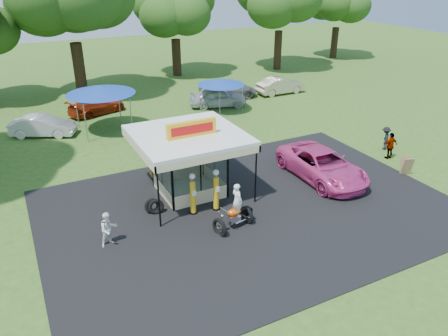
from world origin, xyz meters
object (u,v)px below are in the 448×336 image
Objects in this scene: spectator_east_b at (391,146)px; bg_car_d at (228,90)px; gas_pump_left at (193,195)px; gas_pump_right at (216,191)px; kiosk_car at (175,168)px; tent_west at (101,90)px; tent_east at (221,82)px; a_frame_sign at (406,166)px; bg_car_a at (43,126)px; bg_car_e at (280,86)px; pink_sedan at (322,165)px; motorcycle at (236,210)px; spectator_west at (109,229)px; spectator_east_a at (385,138)px; gas_station_kiosk at (189,162)px; bg_car_b at (97,106)px; bg_car_c at (218,97)px.

spectator_east_b is 0.33× the size of bg_car_d.
bg_car_d is (10.81, 17.18, -0.33)m from gas_pump_left.
gas_pump_right is (1.17, -0.16, 0.01)m from gas_pump_left.
gas_pump_right is 0.78× the size of kiosk_car.
tent_west is 9.69m from tent_east.
spectator_east_b is (12.44, 0.73, -0.20)m from gas_pump_right.
tent_west reaches higher than a_frame_sign.
spectator_east_b is at bearing 89.44° from a_frame_sign.
gas_pump_left reaches higher than bg_car_a.
pink_sedan is at bearing 153.72° from bg_car_e.
bg_car_a is 1.16× the size of tent_east.
tent_west is (-2.44, 15.59, 2.15)m from motorcycle.
spectator_west is 18.94m from spectator_east_a.
tent_east is at bearing 56.66° from gas_station_kiosk.
spectator_east_a is (14.48, 1.84, -0.28)m from gas_pump_left.
motorcycle is at bearing -26.79° from spectator_east_a.
bg_car_a is at bearing 82.93° from spectator_west.
tent_west reaches higher than bg_car_b.
gas_pump_left is at bearing 170.70° from kiosk_car.
pink_sedan reaches higher than bg_car_c.
kiosk_car is at bearing 151.36° from pink_sedan.
tent_west is (-16.96, -2.61, 2.29)m from bg_car_e.
tent_east is (-4.27, 15.48, 1.88)m from a_frame_sign.
gas_pump_right is 16.10m from bg_car_a.
bg_car_b reaches higher than a_frame_sign.
gas_station_kiosk is 2.45m from gas_pump_right.
kiosk_car is (-0.56, 6.35, -0.43)m from motorcycle.
motorcycle is 11.51m from a_frame_sign.
motorcycle is 18.77m from bg_car_c.
spectator_east_b is at bearing -160.93° from bg_car_d.
gas_station_kiosk is 4.27m from motorcycle.
spectator_east_b is at bearing -6.89° from gas_station_kiosk.
spectator_west is 23.46m from bg_car_d.
tent_west is (-11.98, -3.61, 2.34)m from bg_car_d.
spectator_west is (-5.45, -0.61, -0.25)m from gas_pump_right.
tent_east is (7.22, 15.97, 1.52)m from motorcycle.
motorcycle is 0.50× the size of bg_car_b.
gas_station_kiosk is 13.81m from spectator_east_a.
bg_car_e is at bearing 45.72° from gas_pump_left.
gas_station_kiosk is 1.12× the size of tent_west.
kiosk_car is at bearing 151.34° from bg_car_d.
bg_car_d is 1.07× the size of tent_west.
bg_car_a is (-6.57, 16.59, -0.17)m from motorcycle.
bg_car_e is at bearing -115.51° from bg_car_b.
bg_car_e reaches higher than kiosk_car.
pink_sedan is 5.59m from spectator_east_b.
bg_car_e is at bearing 17.03° from tent_east.
bg_car_e reaches higher than a_frame_sign.
gas_pump_right is (0.46, -2.29, -0.73)m from gas_station_kiosk.
pink_sedan is 1.29× the size of bg_car_b.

